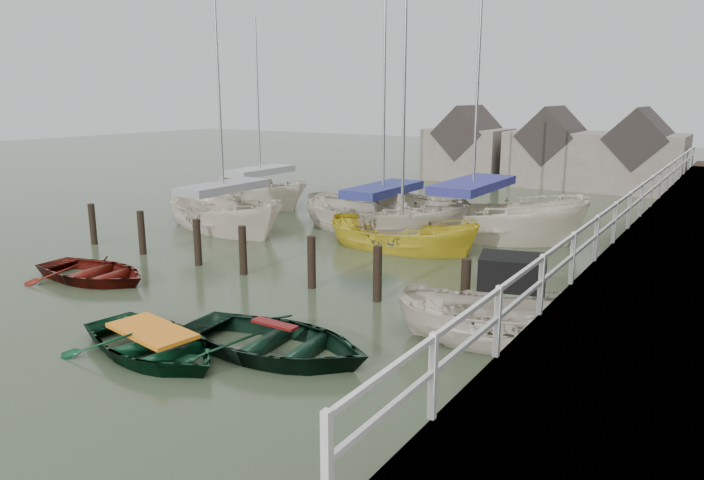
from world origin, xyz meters
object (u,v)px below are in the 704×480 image
Objects in this scene: rowboat_red at (94,280)px; sailboat_d at (471,234)px; sailboat_b at (383,230)px; sailboat_e at (261,202)px; rowboat_dkgreen at (275,355)px; sailboat_c at (401,248)px; rowboat_green at (154,355)px; motorboat at (505,340)px; sailboat_a at (225,227)px.

sailboat_d is (6.53, 10.97, 0.06)m from rowboat_red.
sailboat_e is at bearing 75.77° from sailboat_b.
sailboat_d is at bearing -0.44° from rowboat_dkgreen.
rowboat_dkgreen is 0.39× the size of sailboat_c.
sailboat_b is at bearing 17.94° from rowboat_green.
rowboat_dkgreen is (7.45, -1.25, 0.00)m from rowboat_red.
rowboat_red is 0.89× the size of rowboat_dkgreen.
rowboat_dkgreen is at bearing -47.65° from rowboat_green.
sailboat_e reaches higher than motorboat.
sailboat_d is (1.17, 3.16, 0.04)m from sailboat_c.
rowboat_green is 17.68m from sailboat_e.
sailboat_d is (2.99, 1.26, -0.00)m from sailboat_b.
rowboat_green is 0.30× the size of sailboat_b.
sailboat_d is (-0.91, 12.22, 0.06)m from rowboat_dkgreen.
sailboat_c is 1.09× the size of sailboat_e.
sailboat_b is at bearing 27.66° from motorboat.
sailboat_d is (8.39, 3.94, -0.01)m from sailboat_a.
sailboat_e reaches higher than rowboat_red.
rowboat_red is at bearing -147.79° from sailboat_a.
rowboat_dkgreen is 9.29m from sailboat_c.
rowboat_green is 10.36m from sailboat_c.
sailboat_b is at bearing -23.82° from rowboat_red.
sailboat_e is (-7.98, 2.39, -0.00)m from sailboat_b.
motorboat is 13.95m from sailboat_a.
sailboat_a is (-7.30, 9.58, 0.06)m from rowboat_green.
sailboat_a is at bearing 43.64° from rowboat_dkgreen.
sailboat_d is (-4.52, 9.24, -0.03)m from motorboat.
rowboat_dkgreen is 17.87m from sailboat_e.
rowboat_dkgreen is 0.34× the size of sailboat_b.
sailboat_c reaches higher than rowboat_dkgreen.
sailboat_a is at bearing 11.02° from rowboat_red.
sailboat_b is 2.64m from sailboat_c.
sailboat_a reaches higher than rowboat_green.
sailboat_c is 0.87× the size of sailboat_d.
sailboat_a is (-12.90, 5.30, -0.03)m from motorboat.
rowboat_red is at bearing 83.33° from motorboat.
sailboat_c is 10.70m from sailboat_e.
rowboat_dkgreen is at bearing -167.68° from sailboat_c.
rowboat_dkgreen is (1.99, 1.31, 0.00)m from rowboat_green.
rowboat_red is at bearing 74.02° from rowboat_green.
motorboat is at bearing -94.88° from sailboat_a.
sailboat_e is at bearing 40.62° from motorboat.
rowboat_green is at bearing 179.86° from sailboat_c.
sailboat_b reaches higher than rowboat_dkgreen.
motorboat reaches higher than rowboat_red.
sailboat_b reaches higher than rowboat_green.
motorboat is at bearing -134.33° from sailboat_b.
rowboat_green is at bearing 118.54° from rowboat_dkgreen.
sailboat_d is at bearing -34.54° from rowboat_red.
sailboat_a is 1.00× the size of sailboat_d.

